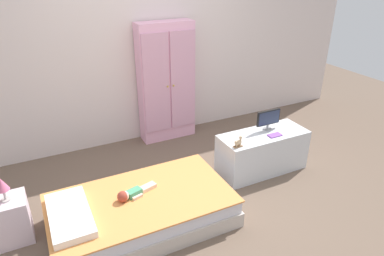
{
  "coord_description": "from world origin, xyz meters",
  "views": [
    {
      "loc": [
        -1.3,
        -2.51,
        2.18
      ],
      "look_at": [
        0.14,
        0.41,
        0.59
      ],
      "focal_mm": 32.29,
      "sensor_mm": 36.0,
      "label": 1
    }
  ],
  "objects_px": {
    "doll": "(130,194)",
    "book_purple": "(275,135)",
    "table_lamp": "(2,185)",
    "bed": "(142,210)",
    "tv_monitor": "(268,118)",
    "nightstand": "(12,220)",
    "tv_stand": "(262,152)",
    "wardrobe": "(166,83)",
    "rocking_horse_toy": "(239,142)"
  },
  "relations": [
    {
      "from": "doll",
      "to": "table_lamp",
      "type": "height_order",
      "value": "table_lamp"
    },
    {
      "from": "nightstand",
      "to": "tv_stand",
      "type": "bearing_deg",
      "value": -1.11
    },
    {
      "from": "table_lamp",
      "to": "tv_stand",
      "type": "xyz_separation_m",
      "value": [
        2.55,
        -0.05,
        -0.32
      ]
    },
    {
      "from": "bed",
      "to": "tv_monitor",
      "type": "bearing_deg",
      "value": 11.28
    },
    {
      "from": "table_lamp",
      "to": "tv_stand",
      "type": "relative_size",
      "value": 0.22
    },
    {
      "from": "doll",
      "to": "tv_stand",
      "type": "xyz_separation_m",
      "value": [
        1.59,
        0.21,
        -0.09
      ]
    },
    {
      "from": "table_lamp",
      "to": "book_purple",
      "type": "xyz_separation_m",
      "value": [
        2.63,
        -0.14,
        -0.09
      ]
    },
    {
      "from": "table_lamp",
      "to": "book_purple",
      "type": "height_order",
      "value": "table_lamp"
    },
    {
      "from": "doll",
      "to": "tv_monitor",
      "type": "xyz_separation_m",
      "value": [
        1.69,
        0.28,
        0.28
      ]
    },
    {
      "from": "wardrobe",
      "to": "tv_stand",
      "type": "height_order",
      "value": "wardrobe"
    },
    {
      "from": "table_lamp",
      "to": "tv_stand",
      "type": "bearing_deg",
      "value": -1.11
    },
    {
      "from": "doll",
      "to": "book_purple",
      "type": "distance_m",
      "value": 1.68
    },
    {
      "from": "table_lamp",
      "to": "rocking_horse_toy",
      "type": "bearing_deg",
      "value": -4.63
    },
    {
      "from": "rocking_horse_toy",
      "to": "book_purple",
      "type": "xyz_separation_m",
      "value": [
        0.49,
        0.03,
        -0.05
      ]
    },
    {
      "from": "table_lamp",
      "to": "book_purple",
      "type": "bearing_deg",
      "value": -3.07
    },
    {
      "from": "doll",
      "to": "table_lamp",
      "type": "relative_size",
      "value": 1.8
    },
    {
      "from": "wardrobe",
      "to": "rocking_horse_toy",
      "type": "relative_size",
      "value": 12.78
    },
    {
      "from": "rocking_horse_toy",
      "to": "wardrobe",
      "type": "bearing_deg",
      "value": 98.8
    },
    {
      "from": "nightstand",
      "to": "table_lamp",
      "type": "bearing_deg",
      "value": 180.0
    },
    {
      "from": "nightstand",
      "to": "table_lamp",
      "type": "xyz_separation_m",
      "value": [
        -0.0,
        0.0,
        0.35
      ]
    },
    {
      "from": "doll",
      "to": "rocking_horse_toy",
      "type": "relative_size",
      "value": 3.25
    },
    {
      "from": "tv_stand",
      "to": "nightstand",
      "type": "bearing_deg",
      "value": 178.89
    },
    {
      "from": "bed",
      "to": "table_lamp",
      "type": "height_order",
      "value": "table_lamp"
    },
    {
      "from": "nightstand",
      "to": "bed",
      "type": "bearing_deg",
      "value": -16.05
    },
    {
      "from": "tv_stand",
      "to": "rocking_horse_toy",
      "type": "bearing_deg",
      "value": -163.29
    },
    {
      "from": "nightstand",
      "to": "tv_stand",
      "type": "relative_size",
      "value": 0.41
    },
    {
      "from": "nightstand",
      "to": "wardrobe",
      "type": "bearing_deg",
      "value": 31.87
    },
    {
      "from": "doll",
      "to": "tv_monitor",
      "type": "relative_size",
      "value": 1.32
    },
    {
      "from": "tv_monitor",
      "to": "tv_stand",
      "type": "bearing_deg",
      "value": -145.06
    },
    {
      "from": "doll",
      "to": "nightstand",
      "type": "height_order",
      "value": "nightstand"
    },
    {
      "from": "nightstand",
      "to": "book_purple",
      "type": "relative_size",
      "value": 2.72
    },
    {
      "from": "table_lamp",
      "to": "book_purple",
      "type": "distance_m",
      "value": 2.63
    },
    {
      "from": "book_purple",
      "to": "doll",
      "type": "bearing_deg",
      "value": -175.99
    },
    {
      "from": "book_purple",
      "to": "wardrobe",
      "type": "bearing_deg",
      "value": 117.56
    },
    {
      "from": "bed",
      "to": "doll",
      "type": "distance_m",
      "value": 0.2
    },
    {
      "from": "doll",
      "to": "tv_monitor",
      "type": "height_order",
      "value": "tv_monitor"
    },
    {
      "from": "table_lamp",
      "to": "rocking_horse_toy",
      "type": "distance_m",
      "value": 2.15
    },
    {
      "from": "bed",
      "to": "nightstand",
      "type": "relative_size",
      "value": 3.94
    },
    {
      "from": "doll",
      "to": "book_purple",
      "type": "relative_size",
      "value": 2.58
    },
    {
      "from": "tv_monitor",
      "to": "bed",
      "type": "bearing_deg",
      "value": -168.72
    },
    {
      "from": "doll",
      "to": "wardrobe",
      "type": "distance_m",
      "value": 1.8
    },
    {
      "from": "nightstand",
      "to": "tv_monitor",
      "type": "relative_size",
      "value": 1.4
    },
    {
      "from": "wardrobe",
      "to": "book_purple",
      "type": "relative_size",
      "value": 10.17
    },
    {
      "from": "table_lamp",
      "to": "tv_stand",
      "type": "distance_m",
      "value": 2.57
    },
    {
      "from": "rocking_horse_toy",
      "to": "book_purple",
      "type": "distance_m",
      "value": 0.49
    },
    {
      "from": "tv_stand",
      "to": "rocking_horse_toy",
      "type": "relative_size",
      "value": 8.39
    },
    {
      "from": "rocking_horse_toy",
      "to": "tv_monitor",
      "type": "bearing_deg",
      "value": 20.66
    },
    {
      "from": "book_purple",
      "to": "tv_stand",
      "type": "bearing_deg",
      "value": 129.37
    },
    {
      "from": "wardrobe",
      "to": "tv_stand",
      "type": "distance_m",
      "value": 1.49
    },
    {
      "from": "tv_monitor",
      "to": "table_lamp",
      "type": "bearing_deg",
      "value": -179.58
    }
  ]
}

